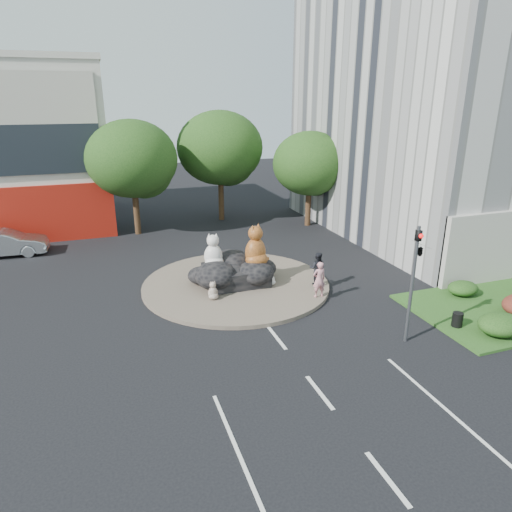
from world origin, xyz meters
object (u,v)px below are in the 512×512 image
Objects in this scene: cat_tabby at (255,245)px; pedestrian_dark at (317,269)px; kitten_calico at (213,290)px; kitten_white at (272,278)px; pedestrian_pink at (319,279)px; parked_car at (5,243)px; litter_bin at (457,320)px; cat_white at (213,250)px.

pedestrian_dark is (2.93, -1.55, -1.15)m from cat_tabby.
kitten_calico reaches higher than kitten_white.
pedestrian_pink is 0.37× the size of parked_car.
pedestrian_pink is (5.05, -1.50, 0.45)m from kitten_calico.
pedestrian_dark is at bearing -120.82° from parked_car.
litter_bin is at bearing 156.35° from pedestrian_dark.
pedestrian_pink is 20.39m from parked_car.
pedestrian_pink is at bearing 101.22° from pedestrian_dark.
kitten_white is 9.22m from litter_bin.
cat_white is 0.82× the size of cat_tabby.
cat_tabby reaches higher than parked_car.
cat_white reaches higher than kitten_white.
pedestrian_dark is at bearing -113.65° from pedestrian_pink.
cat_tabby is 3.50m from kitten_calico.
litter_bin is at bearing -127.03° from parked_car.
pedestrian_dark is at bearing -44.70° from kitten_white.
pedestrian_pink reaches higher than pedestrian_dark.
cat_white is at bearing -125.51° from parked_car.
cat_tabby is at bearing -122.12° from parked_car.
cat_tabby reaches higher than kitten_white.
parked_car is at bearing 115.73° from cat_tabby.
pedestrian_pink reaches higher than parked_car.
cat_tabby is 10.37m from litter_bin.
pedestrian_dark is (2.27, -0.82, 0.53)m from kitten_white.
cat_white is 5.59m from pedestrian_dark.
pedestrian_dark is (0.62, 1.44, -0.02)m from pedestrian_pink.
kitten_white is at bearing 14.80° from pedestrian_dark.
cat_tabby reaches higher than cat_white.
kitten_white is (3.40, 0.76, -0.10)m from kitten_calico.
cat_white reaches higher than pedestrian_pink.
cat_tabby reaches higher than pedestrian_dark.
cat_tabby is at bearing 1.69° from cat_white.
parked_car reaches higher than litter_bin.
cat_white is at bearing 137.43° from litter_bin.
kitten_white is (0.66, -0.73, -1.68)m from cat_tabby.
parked_car is at bearing 0.05° from pedestrian_dark.
pedestrian_pink is 6.48m from litter_bin.
kitten_calico is at bearing 180.00° from cat_tabby.
kitten_calico is 15.64m from parked_car.
kitten_white is at bearing 131.15° from litter_bin.
litter_bin is (6.72, -7.68, -1.81)m from cat_tabby.
cat_white reaches higher than litter_bin.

